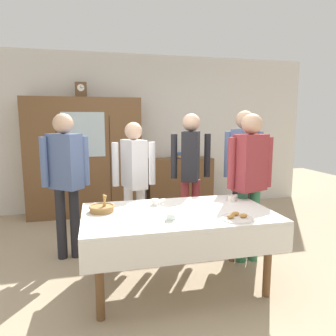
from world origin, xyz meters
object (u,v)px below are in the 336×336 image
tea_cup_near_left (231,199)px  person_by_cabinet (134,174)px  wall_cabinet (85,158)px  dining_table (179,222)px  tea_cup_near_right (171,217)px  bookshelf_low (180,183)px  pastry_plate (236,217)px  person_behind_table_left (191,165)px  tea_cup_far_left (155,203)px  person_behind_table_right (250,173)px  spoon_center (130,226)px  spoon_mid_left (210,212)px  person_beside_shelf (65,172)px  mantel_clock (81,90)px  bread_basket (102,208)px  person_near_right_end (243,163)px  book_stack (180,155)px  spoon_mid_right (135,207)px

tea_cup_near_left → person_by_cabinet: person_by_cabinet is taller
wall_cabinet → tea_cup_near_left: (1.54, -2.33, -0.20)m
dining_table → tea_cup_near_right: size_ratio=13.43×
bookshelf_low → pastry_plate: 2.97m
person_behind_table_left → person_by_cabinet: bearing=-176.1°
tea_cup_far_left → person_by_cabinet: bearing=99.5°
tea_cup_near_right → person_behind_table_right: person_behind_table_right is taller
person_behind_table_right → spoon_center: bearing=-155.1°
dining_table → bookshelf_low: bookshelf_low is taller
spoon_mid_left → person_beside_shelf: bearing=144.0°
person_behind_table_left → person_behind_table_right: (0.45, -0.69, -0.01)m
dining_table → mantel_clock: size_ratio=7.28×
bread_basket → person_by_cabinet: person_by_cabinet is taller
wall_cabinet → person_near_right_end: size_ratio=1.14×
bookshelf_low → tea_cup_near_right: (-0.87, -2.83, 0.31)m
tea_cup_near_left → spoon_mid_left: size_ratio=1.09×
tea_cup_far_left → person_behind_table_right: person_behind_table_right is taller
bread_basket → spoon_center: bearing=-65.9°
person_behind_table_left → tea_cup_far_left: bearing=-128.4°
book_stack → mantel_clock: bearing=-178.2°
spoon_mid_left → person_behind_table_right: size_ratio=0.07×
tea_cup_near_left → pastry_plate: bearing=-110.6°
tea_cup_near_left → person_by_cabinet: bearing=140.7°
spoon_mid_left → tea_cup_far_left: bearing=141.6°
dining_table → tea_cup_near_right: tea_cup_near_right is taller
wall_cabinet → person_beside_shelf: bearing=-95.5°
bookshelf_low → person_by_cabinet: (-1.03, -1.63, 0.49)m
tea_cup_far_left → pastry_plate: size_ratio=0.46×
spoon_mid_left → person_behind_table_right: person_behind_table_right is taller
person_behind_table_left → wall_cabinet: bearing=131.4°
person_behind_table_left → person_beside_shelf: (-1.51, -0.15, -0.01)m
bookshelf_low → spoon_mid_left: 2.75m
tea_cup_far_left → spoon_center: (-0.32, -0.57, -0.02)m
dining_table → spoon_mid_left: bearing=-11.7°
bookshelf_low → pastry_plate: (-0.31, -2.93, 0.30)m
person_behind_table_right → wall_cabinet: bearing=129.1°
tea_cup_near_right → person_beside_shelf: size_ratio=0.08×
person_beside_shelf → person_by_cabinet: bearing=7.1°
person_beside_shelf → person_behind_table_right: 2.04m
book_stack → person_beside_shelf: person_beside_shelf is taller
spoon_center → tea_cup_near_right: bearing=12.0°
mantel_clock → spoon_mid_right: size_ratio=2.02×
tea_cup_near_right → person_near_right_end: (1.22, 1.10, 0.28)m
tea_cup_far_left → person_near_right_end: bearing=25.9°
tea_cup_far_left → person_by_cabinet: size_ratio=0.08×
mantel_clock → book_stack: size_ratio=1.07×
wall_cabinet → spoon_mid_right: (0.53, -2.33, -0.23)m
person_behind_table_left → person_behind_table_right: bearing=-56.7°
spoon_center → person_near_right_end: (1.58, 1.17, 0.30)m
person_beside_shelf → person_by_cabinet: person_beside_shelf is taller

